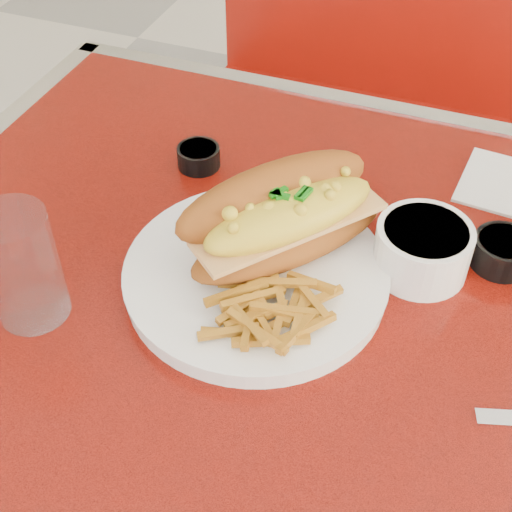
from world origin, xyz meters
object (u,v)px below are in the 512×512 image
(diner_table, at_px, (383,417))
(fork, at_px, (311,288))
(dinner_plate, at_px, (256,275))
(gravy_ramekin, at_px, (422,248))
(water_tumbler, at_px, (22,267))
(mac_hoagie, at_px, (284,216))
(sauce_cup_right, at_px, (503,251))
(booth_bench_far, at_px, (450,209))
(sauce_cup_left, at_px, (199,156))

(diner_table, height_order, fork, fork)
(dinner_plate, bearing_deg, diner_table, -2.21)
(gravy_ramekin, height_order, water_tumbler, water_tumbler)
(mac_hoagie, xyz_separation_m, sauce_cup_right, (0.23, 0.08, -0.05))
(sauce_cup_right, xyz_separation_m, water_tumbler, (-0.44, -0.24, 0.04))
(fork, height_order, water_tumbler, water_tumbler)
(mac_hoagie, height_order, gravy_ramekin, mac_hoagie)
(fork, xyz_separation_m, sauce_cup_right, (0.18, 0.13, -0.00))
(booth_bench_far, distance_m, sauce_cup_left, 0.86)
(diner_table, height_order, water_tumbler, water_tumbler)
(booth_bench_far, distance_m, dinner_plate, 0.96)
(mac_hoagie, relative_size, water_tumbler, 1.99)
(booth_bench_far, xyz_separation_m, dinner_plate, (-0.16, -0.80, 0.49))
(gravy_ramekin, bearing_deg, dinner_plate, -152.22)
(fork, xyz_separation_m, gravy_ramekin, (0.10, 0.09, 0.01))
(sauce_cup_right, bearing_deg, gravy_ramekin, -153.69)
(dinner_plate, relative_size, fork, 2.51)
(diner_table, relative_size, sauce_cup_left, 19.63)
(sauce_cup_left, bearing_deg, booth_bench_far, 64.30)
(diner_table, distance_m, gravy_ramekin, 0.21)
(water_tumbler, bearing_deg, diner_table, 17.21)
(booth_bench_far, height_order, fork, booth_bench_far)
(booth_bench_far, distance_m, mac_hoagie, 0.95)
(dinner_plate, distance_m, mac_hoagie, 0.07)
(booth_bench_far, bearing_deg, dinner_plate, -101.39)
(diner_table, relative_size, mac_hoagie, 4.88)
(mac_hoagie, xyz_separation_m, gravy_ramekin, (0.14, 0.04, -0.03))
(booth_bench_far, bearing_deg, fork, -97.01)
(diner_table, xyz_separation_m, water_tumbler, (-0.36, -0.11, 0.22))
(mac_hoagie, relative_size, sauce_cup_right, 2.99)
(fork, distance_m, sauce_cup_right, 0.22)
(mac_hoagie, xyz_separation_m, fork, (0.05, -0.05, -0.04))
(booth_bench_far, bearing_deg, gravy_ramekin, -90.24)
(diner_table, xyz_separation_m, booth_bench_far, (0.00, 0.81, -0.32))
(sauce_cup_left, bearing_deg, water_tumbler, -101.06)
(dinner_plate, relative_size, mac_hoagie, 1.35)
(mac_hoagie, height_order, fork, mac_hoagie)
(booth_bench_far, xyz_separation_m, water_tumbler, (-0.36, -0.92, 0.55))
(diner_table, bearing_deg, sauce_cup_right, 58.77)
(gravy_ramekin, distance_m, water_tumbler, 0.41)
(fork, height_order, sauce_cup_right, sauce_cup_right)
(sauce_cup_right, bearing_deg, dinner_plate, -152.72)
(diner_table, bearing_deg, mac_hoagie, 160.98)
(diner_table, relative_size, booth_bench_far, 1.03)
(diner_table, xyz_separation_m, sauce_cup_right, (0.08, 0.13, 0.18))
(dinner_plate, xyz_separation_m, water_tumbler, (-0.20, -0.12, 0.05))
(water_tumbler, bearing_deg, mac_hoagie, 37.30)
(gravy_ramekin, relative_size, water_tumbler, 0.82)
(sauce_cup_right, relative_size, water_tumbler, 0.66)
(gravy_ramekin, relative_size, sauce_cup_left, 1.66)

